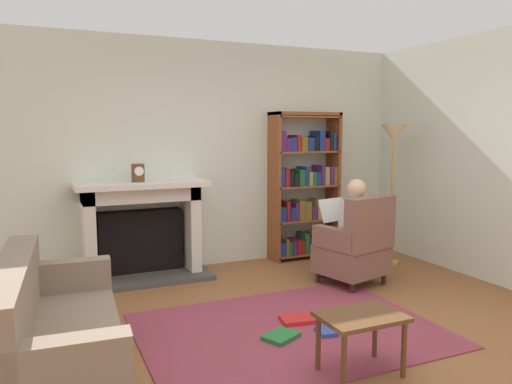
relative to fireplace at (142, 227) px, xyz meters
name	(u,v)px	position (x,y,z in m)	size (l,w,h in m)	color
ground	(307,345)	(0.81, -2.30, -0.58)	(14.00, 14.00, 0.00)	brown
back_wall	(203,155)	(0.81, 0.25, 0.77)	(5.60, 0.10, 2.70)	silver
side_wall_right	(451,156)	(3.46, -1.05, 0.77)	(0.10, 5.20, 2.70)	silver
area_rug	(289,330)	(0.81, -2.00, -0.57)	(2.40, 1.80, 0.01)	#8D3647
fireplace	(142,227)	(0.00, 0.00, 0.00)	(1.45, 0.64, 1.09)	#4C4742
mantel_clock	(138,173)	(-0.04, -0.10, 0.61)	(0.14, 0.14, 0.19)	brown
bookshelf	(305,188)	(2.10, 0.03, 0.34)	(0.91, 0.32, 1.87)	brown
armchair_reading	(356,246)	(2.03, -1.20, -0.16)	(0.78, 0.76, 0.97)	#331E14
seated_reader	(348,226)	(2.00, -1.09, 0.04)	(0.45, 0.59, 1.14)	silver
sofa_floral	(53,341)	(-0.98, -2.21, -0.26)	(0.82, 1.74, 0.85)	#85705C
side_table	(361,324)	(0.92, -2.83, -0.22)	(0.56, 0.39, 0.42)	brown
scattered_books	(296,328)	(0.86, -2.03, -0.55)	(0.62, 0.54, 0.04)	#334CA5
floor_lamp	(394,146)	(2.92, -0.67, 0.88)	(0.32, 0.32, 1.72)	#B7933F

